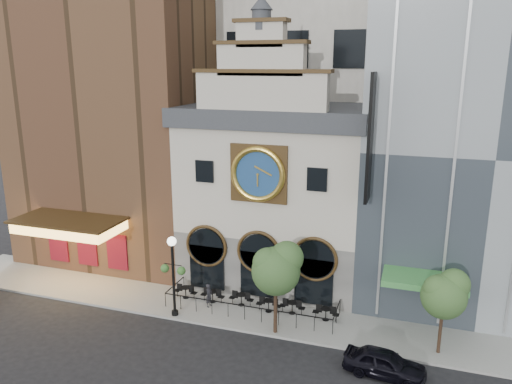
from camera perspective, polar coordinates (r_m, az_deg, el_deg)
The scene contains 18 objects.
ground at distance 30.01m, azimuth -2.11°, elevation -15.66°, with size 120.00×120.00×0.00m, color black.
sidewalk at distance 32.03m, azimuth -0.51°, elevation -13.41°, with size 44.00×5.00×0.15m, color gray.
clock_building at distance 34.39m, azimuth 2.32°, elevation 0.42°, with size 12.60×8.78×18.65m.
theater_building at distance 40.81m, azimuth -14.85°, elevation 10.62°, with size 14.00×15.60×25.00m.
retail_building at distance 34.80m, azimuth 24.56°, elevation 5.08°, with size 14.00×14.40×20.00m.
office_tower at distance 45.43m, azimuth 7.05°, elevation 20.70°, with size 20.00×16.00×40.00m, color silver.
cafe_railing at distance 31.78m, azimuth -0.51°, elevation -12.57°, with size 10.60×2.60×0.90m, color black, non-canonical shape.
bistro_0 at distance 33.52m, azimuth -8.05°, elevation -11.18°, with size 1.58×0.68×0.90m.
bistro_1 at distance 32.81m, azimuth -4.98°, elevation -11.68°, with size 1.58×0.68×0.90m.
bistro_2 at distance 32.30m, azimuth -1.70°, elevation -12.08°, with size 1.58×0.68×0.90m.
bistro_3 at distance 31.57m, azimuth 1.45°, elevation -12.75°, with size 1.58×0.68×0.90m.
bistro_4 at distance 31.42m, azimuth 4.16°, elevation -12.93°, with size 1.58×0.68×0.90m.
bistro_5 at distance 30.92m, azimuth 7.98°, elevation -13.53°, with size 1.58×0.68×0.90m.
car_right at distance 26.87m, azimuth 14.49°, elevation -18.41°, with size 1.62×4.04×1.38m, color black.
pedestrian at distance 32.17m, azimuth -5.40°, elevation -11.68°, with size 0.55×0.36×1.51m, color black.
lamppost at distance 30.44m, azimuth -9.48°, elevation -8.50°, with size 1.62×0.55×5.06m.
tree_left at distance 27.89m, azimuth 2.41°, elevation -8.58°, with size 2.83×2.72×5.45m.
tree_right at distance 27.99m, azimuth 20.78°, elevation -10.73°, with size 2.44×2.35×4.70m.
Camera 1 is at (9.13, -24.24, 15.15)m, focal length 35.00 mm.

